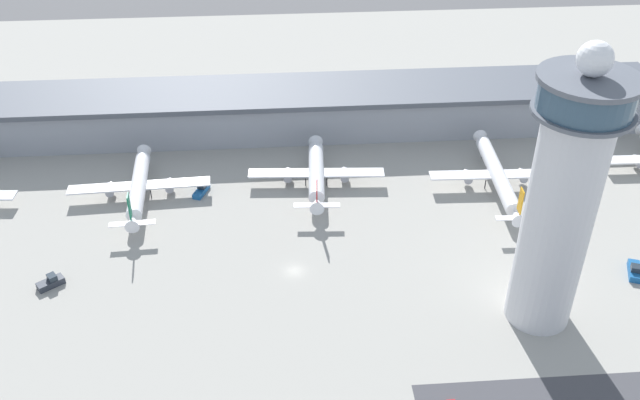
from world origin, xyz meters
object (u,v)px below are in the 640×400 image
(service_truck_catering, at_px, (201,190))
(airplane_gate_bravo, at_px, (139,186))
(control_tower, at_px, (563,198))
(airplane_gate_delta, at_px, (497,175))
(airplane_gate_charlie, at_px, (316,173))
(service_truck_baggage, at_px, (51,282))
(service_truck_fuel, at_px, (635,271))

(service_truck_catering, bearing_deg, airplane_gate_bravo, -174.71)
(control_tower, relative_size, airplane_gate_delta, 1.45)
(control_tower, relative_size, airplane_gate_bravo, 1.66)
(control_tower, height_order, airplane_gate_charlie, control_tower)
(service_truck_baggage, bearing_deg, service_truck_fuel, -2.54)
(control_tower, distance_m, airplane_gate_bravo, 110.40)
(control_tower, distance_m, service_truck_catering, 98.71)
(service_truck_catering, relative_size, service_truck_fuel, 0.97)
(control_tower, xyz_separation_m, service_truck_baggage, (-109.09, 17.70, -30.13))
(service_truck_catering, bearing_deg, service_truck_fuel, -22.17)
(airplane_gate_delta, bearing_deg, airplane_gate_charlie, 173.71)
(service_truck_baggage, bearing_deg, airplane_gate_charlie, 30.51)
(airplane_gate_charlie, distance_m, airplane_gate_delta, 50.02)
(airplane_gate_bravo, xyz_separation_m, service_truck_baggage, (-15.87, -34.94, -3.17))
(airplane_gate_bravo, relative_size, service_truck_baggage, 5.96)
(airplane_gate_delta, bearing_deg, service_truck_baggage, -164.13)
(control_tower, distance_m, airplane_gate_delta, 56.88)
(airplane_gate_bravo, bearing_deg, airplane_gate_charlie, 3.49)
(service_truck_baggage, bearing_deg, service_truck_catering, 48.46)
(airplane_gate_bravo, distance_m, service_truck_baggage, 38.51)
(airplane_gate_bravo, bearing_deg, service_truck_baggage, -114.42)
(airplane_gate_bravo, height_order, airplane_gate_delta, airplane_gate_delta)
(control_tower, relative_size, service_truck_catering, 8.59)
(airplane_gate_charlie, bearing_deg, control_tower, -51.15)
(control_tower, height_order, airplane_gate_bravo, control_tower)
(service_truck_fuel, height_order, service_truck_baggage, service_truck_fuel)
(service_truck_catering, xyz_separation_m, service_truck_baggage, (-32.31, -36.47, 0.14))
(control_tower, xyz_separation_m, service_truck_catering, (-76.77, 54.17, -30.27))
(airplane_gate_charlie, distance_m, service_truck_catering, 32.21)
(airplane_gate_charlie, relative_size, service_truck_fuel, 4.99)
(airplane_gate_bravo, relative_size, airplane_gate_delta, 0.87)
(control_tower, relative_size, service_truck_fuel, 8.31)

